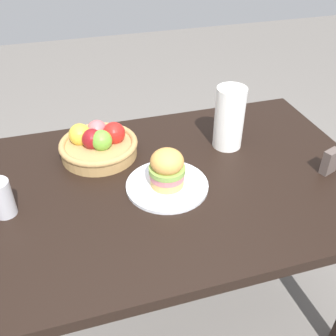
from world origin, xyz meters
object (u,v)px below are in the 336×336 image
Objects in this scene: sandwich at (167,168)px; soda_can at (2,198)px; paper_towel_roll at (229,118)px; plate at (167,185)px; napkin_holder at (330,161)px; fruit_basket at (98,144)px.

sandwich reaches higher than soda_can.
sandwich is 0.56× the size of paper_towel_roll.
paper_towel_roll is (0.29, 0.18, 0.11)m from plate.
plate is 3.08× the size of napkin_holder.
plate is 0.57m from napkin_holder.
sandwich is 0.35m from paper_towel_roll.
plate is at bearing -148.32° from paper_towel_roll.
sandwich is at bearing 0.00° from plate.
napkin_holder is at bearing -24.11° from fruit_basket.
napkin_holder is at bearing -8.02° from sandwich.
sandwich is 1.49× the size of napkin_holder.
sandwich is 1.06× the size of soda_can.
sandwich is at bearing -148.32° from paper_towel_roll.
soda_can is 1.08m from napkin_holder.
sandwich reaches higher than napkin_holder.
plate is at bearing -53.75° from fruit_basket.
soda_can is at bearing -143.11° from fruit_basket.
fruit_basket reaches higher than plate.
paper_towel_roll reaches higher than soda_can.
napkin_holder is (0.57, -0.08, -0.03)m from sandwich.
napkin_holder is at bearing -8.02° from plate.
paper_towel_roll is at bearing 11.61° from soda_can.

